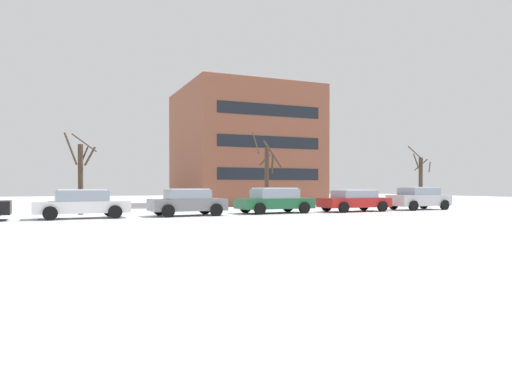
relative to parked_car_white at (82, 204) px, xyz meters
name	(u,v)px	position (x,y,z in m)	size (l,w,h in m)	color
road_surface	(8,229)	(-2.73, -4.97, -0.71)	(80.00, 8.50, 0.00)	silver
parked_car_white	(82,204)	(0.00, 0.00, 0.00)	(4.37, 2.10, 1.38)	white
parked_car_gray	(187,202)	(5.14, -0.03, 0.01)	(3.90, 2.16, 1.40)	slate
parked_car_green	(275,200)	(10.28, 0.30, 0.03)	(4.30, 2.25, 1.44)	#1E6038
parked_car_red	(354,200)	(15.42, -0.05, -0.02)	(4.35, 2.10, 1.32)	red
parked_car_silver	(419,198)	(20.56, 0.16, 0.05)	(4.07, 2.13, 1.47)	silver
tree_far_left	(421,180)	(24.21, 4.03, 1.31)	(1.76, 1.63, 4.57)	#423326
tree_far_right	(81,175)	(0.11, 3.18, 1.44)	(1.66, 1.62, 4.41)	#423326
tree_far_mid	(267,174)	(11.80, 4.67, 1.63)	(1.71, 1.71, 5.13)	#423326
building_far_right	(244,147)	(13.99, 14.45, 4.24)	(10.63, 10.94, 9.90)	brown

